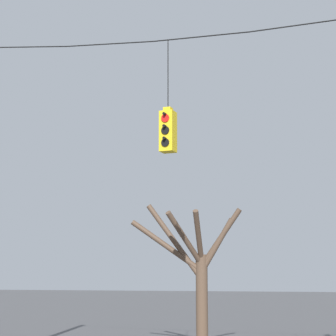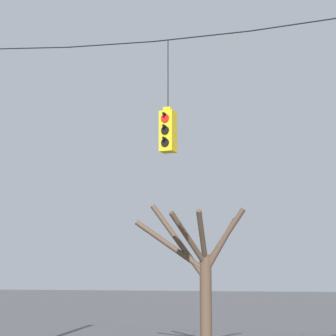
% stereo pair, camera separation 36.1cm
% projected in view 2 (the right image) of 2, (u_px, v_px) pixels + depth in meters
% --- Properties ---
extents(span_wire, '(17.16, 0.03, 0.61)m').
position_uv_depth(span_wire, '(301.00, 15.00, 14.89)').
color(span_wire, black).
extents(traffic_light_near_right_pole, '(0.34, 0.46, 2.81)m').
position_uv_depth(traffic_light_near_right_pole, '(168.00, 131.00, 15.72)').
color(traffic_light_near_right_pole, yellow).
extents(bare_tree, '(3.46, 1.69, 4.47)m').
position_uv_depth(bare_tree, '(200.00, 272.00, 20.11)').
color(bare_tree, brown).
rests_on(bare_tree, ground_plane).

